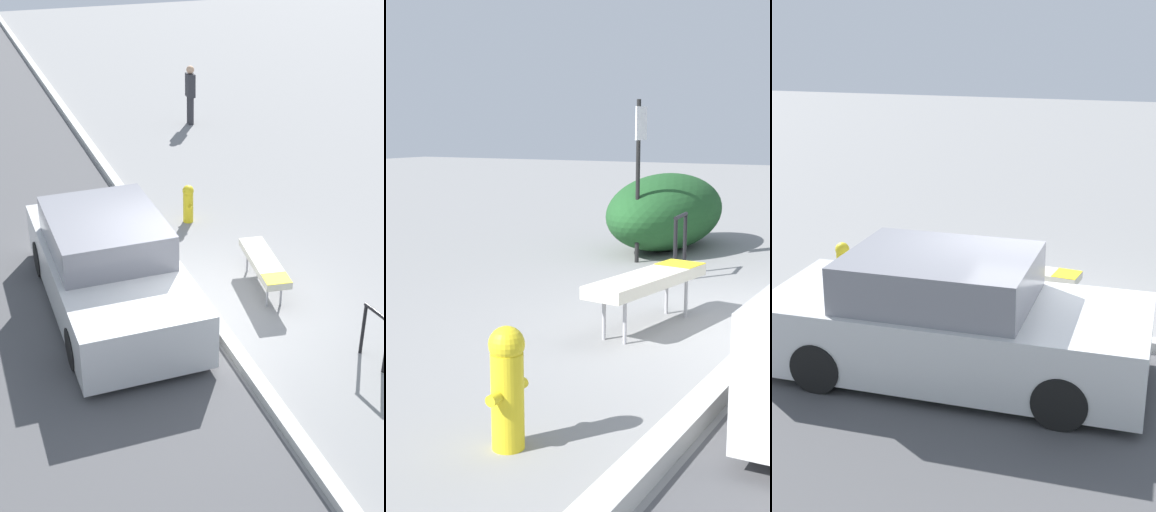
{
  "view_description": "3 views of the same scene",
  "coord_description": "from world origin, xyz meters",
  "views": [
    {
      "loc": [
        8.62,
        -3.42,
        6.01
      ],
      "look_at": [
        -0.71,
        -0.03,
        0.72
      ],
      "focal_mm": 50.0,
      "sensor_mm": 36.0,
      "label": 1
    },
    {
      "loc": [
        -6.73,
        -1.44,
        1.92
      ],
      "look_at": [
        -1.07,
        1.63,
        0.75
      ],
      "focal_mm": 50.0,
      "sensor_mm": 36.0,
      "label": 2
    },
    {
      "loc": [
        1.43,
        -8.69,
        4.04
      ],
      "look_at": [
        -1.08,
        -0.21,
        1.1
      ],
      "focal_mm": 50.0,
      "sensor_mm": 36.0,
      "label": 3
    }
  ],
  "objects": [
    {
      "name": "curb",
      "position": [
        0.0,
        0.0,
        0.07
      ],
      "size": [
        60.0,
        0.2,
        0.13
      ],
      "color": "#B7B7B2",
      "rests_on": "ground_plane"
    },
    {
      "name": "bench",
      "position": [
        -0.53,
        1.16,
        0.47
      ],
      "size": [
        1.68,
        0.64,
        0.54
      ],
      "rotation": [
        0.0,
        0.0,
        -0.14
      ],
      "color": "#99999E",
      "rests_on": "ground_plane"
    },
    {
      "name": "fire_hydrant",
      "position": [
        -3.37,
        0.86,
        0.41
      ],
      "size": [
        0.36,
        0.22,
        0.77
      ],
      "color": "gold",
      "rests_on": "ground_plane"
    },
    {
      "name": "ground_plane",
      "position": [
        0.0,
        0.0,
        0.0
      ],
      "size": [
        60.0,
        60.0,
        0.0
      ],
      "primitive_type": "plane",
      "color": "gray"
    },
    {
      "name": "parked_car_near",
      "position": [
        -0.89,
        -1.33,
        0.67
      ],
      "size": [
        4.47,
        1.91,
        1.49
      ],
      "rotation": [
        0.0,
        0.0,
        0.0
      ],
      "color": "black",
      "rests_on": "ground_plane"
    }
  ]
}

